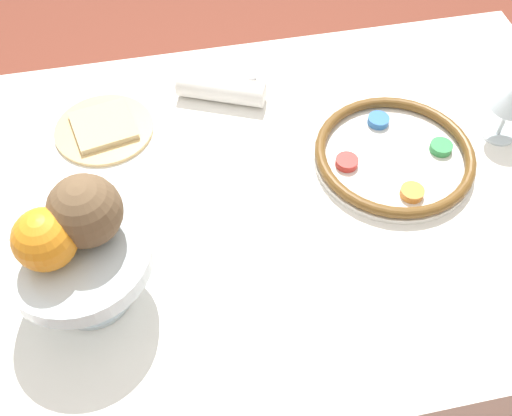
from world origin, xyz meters
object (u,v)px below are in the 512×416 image
at_px(coconut, 85,211).
at_px(bread_plate, 104,128).
at_px(fruit_stand, 79,261).
at_px(orange_fruit, 45,239).
at_px(seder_plate, 394,155).
at_px(napkin_roll, 221,89).

xyz_separation_m(coconut, bread_plate, (-0.01, -0.33, -0.17)).
distance_m(fruit_stand, orange_fruit, 0.08).
distance_m(fruit_stand, bread_plate, 0.37).
height_order(orange_fruit, bread_plate, orange_fruit).
bearing_deg(bread_plate, fruit_stand, 84.59).
xyz_separation_m(seder_plate, orange_fruit, (0.58, 0.18, 0.15)).
relative_size(coconut, napkin_roll, 0.58).
xyz_separation_m(fruit_stand, bread_plate, (-0.03, -0.36, -0.09)).
bearing_deg(bread_plate, coconut, 88.62).
relative_size(orange_fruit, napkin_roll, 0.49).
height_order(seder_plate, bread_plate, seder_plate).
height_order(orange_fruit, napkin_roll, orange_fruit).
xyz_separation_m(fruit_stand, coconut, (-0.03, -0.03, 0.08)).
distance_m(orange_fruit, coconut, 0.06).
height_order(seder_plate, coconut, coconut).
distance_m(seder_plate, orange_fruit, 0.63).
bearing_deg(napkin_roll, coconut, 57.05).
distance_m(seder_plate, fruit_stand, 0.59).
height_order(seder_plate, orange_fruit, orange_fruit).
distance_m(orange_fruit, bread_plate, 0.40).
bearing_deg(orange_fruit, bread_plate, -99.84).
xyz_separation_m(orange_fruit, napkin_roll, (-0.30, -0.41, -0.15)).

